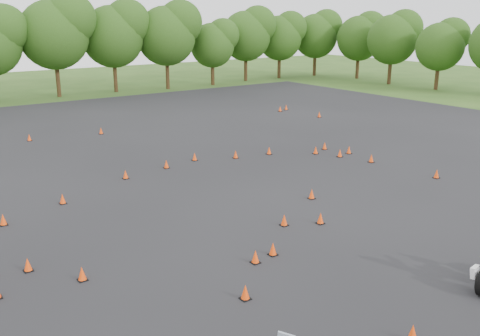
{
  "coord_description": "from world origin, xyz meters",
  "views": [
    {
      "loc": [
        -14.2,
        -15.96,
        8.23
      ],
      "look_at": [
        0.0,
        4.0,
        1.2
      ],
      "focal_mm": 40.0,
      "sensor_mm": 36.0,
      "label": 1
    }
  ],
  "objects": [
    {
      "name": "asphalt_pad",
      "position": [
        0.0,
        6.0,
        0.01
      ],
      "size": [
        62.0,
        62.0,
        0.0
      ],
      "primitive_type": "plane",
      "color": "black",
      "rests_on": "ground"
    },
    {
      "name": "treeline",
      "position": [
        2.85,
        34.82,
        4.67
      ],
      "size": [
        86.83,
        32.43,
        10.98
      ],
      "color": "#254614",
      "rests_on": "ground"
    },
    {
      "name": "traffic_cones",
      "position": [
        -0.39,
        5.5,
        0.23
      ],
      "size": [
        36.17,
        32.97,
        0.45
      ],
      "color": "#F9450A",
      "rests_on": "asphalt_pad"
    },
    {
      "name": "ground",
      "position": [
        0.0,
        0.0,
        0.0
      ],
      "size": [
        140.0,
        140.0,
        0.0
      ],
      "primitive_type": "plane",
      "color": "#2D5119",
      "rests_on": "ground"
    }
  ]
}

